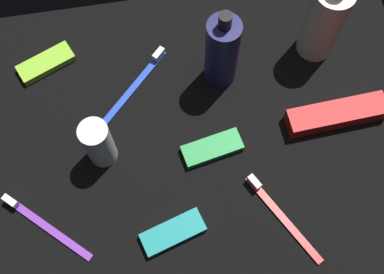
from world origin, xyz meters
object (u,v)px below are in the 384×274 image
at_px(bodywash_bottle, 324,21).
at_px(toothpaste_box_red, 336,115).
at_px(lotion_bottle, 222,52).
at_px(toothbrush_red, 279,213).
at_px(snack_bar_teal, 173,233).
at_px(toothbrush_purple, 42,223).
at_px(toothbrush_blue, 138,81).
at_px(snack_bar_lime, 46,63).
at_px(deodorant_stick, 98,143).
at_px(snack_bar_green, 212,148).

distance_m(bodywash_bottle, toothpaste_box_red, 0.16).
distance_m(lotion_bottle, toothbrush_red, 0.29).
xyz_separation_m(lotion_bottle, bodywash_bottle, (0.19, 0.03, 0.00)).
distance_m(toothbrush_red, snack_bar_teal, 0.18).
bearing_deg(snack_bar_teal, toothbrush_purple, 150.08).
bearing_deg(toothbrush_red, snack_bar_teal, -178.90).
bearing_deg(bodywash_bottle, toothbrush_blue, -176.39).
distance_m(bodywash_bottle, snack_bar_teal, 0.45).
distance_m(snack_bar_teal, snack_bar_lime, 0.40).
relative_size(lotion_bottle, deodorant_stick, 1.70).
bearing_deg(toothpaste_box_red, toothbrush_purple, -171.63).
bearing_deg(snack_bar_teal, toothpaste_box_red, 10.07).
bearing_deg(snack_bar_teal, bodywash_bottle, 27.75).
bearing_deg(bodywash_bottle, snack_bar_teal, -136.01).
bearing_deg(toothbrush_purple, toothbrush_blue, 51.11).
distance_m(deodorant_stick, toothbrush_red, 0.32).
bearing_deg(lotion_bottle, toothbrush_purple, -146.37).
xyz_separation_m(toothbrush_blue, snack_bar_lime, (-0.16, 0.06, 0.00)).
xyz_separation_m(lotion_bottle, deodorant_stick, (-0.23, -0.12, -0.03)).
bearing_deg(toothpaste_box_red, toothbrush_blue, 155.98).
bearing_deg(snack_bar_lime, toothbrush_red, -66.99).
bearing_deg(snack_bar_teal, toothbrush_red, -15.14).
height_order(lotion_bottle, snack_bar_teal, lotion_bottle).
height_order(lotion_bottle, toothbrush_red, lotion_bottle).
xyz_separation_m(lotion_bottle, toothbrush_purple, (-0.34, -0.23, -0.07)).
height_order(snack_bar_green, snack_bar_lime, same).
bearing_deg(snack_bar_lime, bodywash_bottle, -28.18).
height_order(toothbrush_red, toothbrush_blue, same).
bearing_deg(bodywash_bottle, lotion_bottle, -170.95).
xyz_separation_m(deodorant_stick, toothbrush_red, (0.28, -0.15, -0.05)).
xyz_separation_m(toothbrush_purple, snack_bar_lime, (0.02, 0.30, 0.00)).
bearing_deg(lotion_bottle, toothbrush_blue, 176.70).
relative_size(snack_bar_green, snack_bar_lime, 1.00).
height_order(toothbrush_blue, snack_bar_green, toothbrush_blue).
bearing_deg(bodywash_bottle, deodorant_stick, -160.04).
bearing_deg(toothbrush_purple, bodywash_bottle, 25.86).
bearing_deg(snack_bar_lime, deodorant_stick, -89.13).
height_order(bodywash_bottle, deodorant_stick, bodywash_bottle).
height_order(toothbrush_blue, snack_bar_lime, toothbrush_blue).
xyz_separation_m(toothbrush_red, snack_bar_green, (-0.09, 0.13, 0.00)).
bearing_deg(snack_bar_green, snack_bar_lime, 130.94).
xyz_separation_m(deodorant_stick, toothbrush_blue, (0.08, 0.13, -0.05)).
bearing_deg(toothbrush_red, snack_bar_green, 124.27).
bearing_deg(bodywash_bottle, toothbrush_red, -114.82).
bearing_deg(snack_bar_teal, snack_bar_lime, 101.62).
xyz_separation_m(lotion_bottle, snack_bar_lime, (-0.31, 0.07, -0.07)).
bearing_deg(toothbrush_red, lotion_bottle, 99.94).
relative_size(toothpaste_box_red, snack_bar_green, 1.69).
bearing_deg(toothbrush_blue, snack_bar_green, -54.23).
distance_m(bodywash_bottle, snack_bar_green, 0.30).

